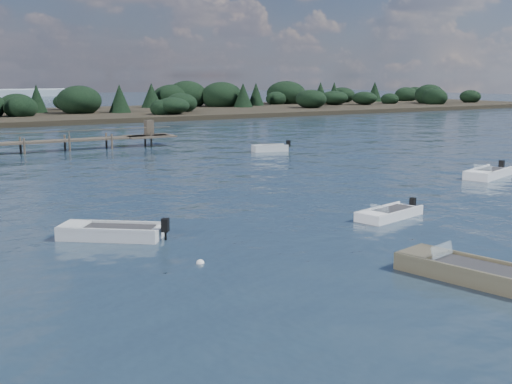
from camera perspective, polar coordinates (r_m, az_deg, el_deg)
ground at (r=78.94m, az=-15.47°, el=4.63°), size 400.00×400.00×0.00m
dinghy_mid_grey at (r=29.98m, az=-12.77°, el=-3.71°), size 4.69×4.24×1.27m
dinghy_near_olive at (r=24.80m, az=18.41°, el=-6.93°), size 3.01×5.77×1.38m
dinghy_mid_white_b at (r=49.73m, az=19.91°, el=1.44°), size 5.32×3.23×1.30m
tender_far_grey_b at (r=62.80m, az=1.25°, el=3.80°), size 3.90×2.07×1.31m
dinghy_mid_white_a at (r=34.11m, az=11.74°, el=-2.04°), size 4.49×2.42×1.03m
buoy_c at (r=25.55m, az=-4.98°, el=-6.34°), size 0.32×0.32×0.32m
far_headland at (r=124.76m, az=-9.63°, el=7.71°), size 190.00×40.00×5.80m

